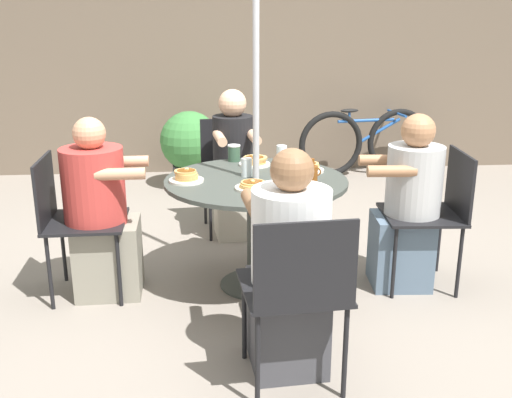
{
  "coord_description": "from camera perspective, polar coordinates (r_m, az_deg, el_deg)",
  "views": [
    {
      "loc": [
        -0.3,
        -3.55,
        1.7
      ],
      "look_at": [
        0.0,
        0.0,
        0.59
      ],
      "focal_mm": 42.0,
      "sensor_mm": 36.0,
      "label": 1
    }
  ],
  "objects": [
    {
      "name": "patio_chair_west",
      "position": [
        3.8,
        -17.2,
        -1.44
      ],
      "size": [
        0.48,
        0.48,
        0.88
      ],
      "rotation": [
        0.0,
        0.0,
        -1.55
      ],
      "color": "black",
      "rests_on": "ground"
    },
    {
      "name": "back_fence",
      "position": [
        6.6,
        -2.2,
        10.69
      ],
      "size": [
        10.0,
        0.06,
        1.87
      ],
      "primitive_type": "cube",
      "color": "brown",
      "rests_on": "ground"
    },
    {
      "name": "syrup_bottle",
      "position": [
        3.61,
        5.33,
        2.42
      ],
      "size": [
        0.1,
        0.07,
        0.15
      ],
      "color": "brown",
      "rests_on": "patio_table"
    },
    {
      "name": "coffee_cup",
      "position": [
        4.14,
        -2.11,
        4.4
      ],
      "size": [
        0.09,
        0.09,
        0.11
      ],
      "color": "#33513D",
      "rests_on": "patio_table"
    },
    {
      "name": "drinking_glass_a",
      "position": [
        3.74,
        -0.9,
        3.04
      ],
      "size": [
        0.07,
        0.07,
        0.12
      ],
      "primitive_type": "cylinder",
      "color": "silver",
      "rests_on": "patio_table"
    },
    {
      "name": "patio_chair_east",
      "position": [
        3.93,
        16.71,
        -0.78
      ],
      "size": [
        0.5,
        0.5,
        0.88
      ],
      "rotation": [
        0.0,
        0.0,
        1.51
      ],
      "color": "black",
      "rests_on": "ground"
    },
    {
      "name": "bicycle",
      "position": [
        6.59,
        10.34,
        5.37
      ],
      "size": [
        1.48,
        0.44,
        0.73
      ],
      "rotation": [
        0.0,
        0.0,
        0.14
      ],
      "color": "black",
      "rests_on": "ground"
    },
    {
      "name": "diner_south",
      "position": [
        4.65,
        -2.14,
        2.87
      ],
      "size": [
        0.35,
        0.52,
        1.15
      ],
      "rotation": [
        0.0,
        0.0,
        -3.04
      ],
      "color": "beige",
      "rests_on": "ground"
    },
    {
      "name": "pancake_plate_c",
      "position": [
        3.88,
        4.95,
        2.98
      ],
      "size": [
        0.21,
        0.21,
        0.07
      ],
      "color": "silver",
      "rests_on": "patio_table"
    },
    {
      "name": "pancake_plate_d",
      "position": [
        3.65,
        -6.65,
        2.11
      ],
      "size": [
        0.21,
        0.21,
        0.08
      ],
      "color": "silver",
      "rests_on": "patio_table"
    },
    {
      "name": "pancake_plate_a",
      "position": [
        4.02,
        -0.14,
        3.59
      ],
      "size": [
        0.21,
        0.21,
        0.07
      ],
      "color": "silver",
      "rests_on": "patio_table"
    },
    {
      "name": "potted_shrub",
      "position": [
        6.04,
        -6.33,
        5.12
      ],
      "size": [
        0.59,
        0.59,
        0.77
      ],
      "color": "#3D3D3F",
      "rests_on": "ground"
    },
    {
      "name": "drinking_glass_b",
      "position": [
        4.01,
        2.45,
        4.16
      ],
      "size": [
        0.07,
        0.07,
        0.14
      ],
      "primitive_type": "cylinder",
      "color": "silver",
      "rests_on": "patio_table"
    },
    {
      "name": "pancake_plate_b",
      "position": [
        3.47,
        -0.3,
        1.25
      ],
      "size": [
        0.21,
        0.21,
        0.06
      ],
      "color": "silver",
      "rests_on": "patio_table"
    },
    {
      "name": "diner_west",
      "position": [
        3.78,
        -14.54,
        -1.67
      ],
      "size": [
        0.51,
        0.38,
        1.12
      ],
      "rotation": [
        0.0,
        0.0,
        -1.55
      ],
      "color": "gray",
      "rests_on": "ground"
    },
    {
      "name": "diner_north",
      "position": [
        2.88,
        3.14,
        -7.1
      ],
      "size": [
        0.4,
        0.55,
        1.12
      ],
      "rotation": [
        0.0,
        0.0,
        0.08
      ],
      "color": "#3D3D42",
      "rests_on": "ground"
    },
    {
      "name": "diner_east",
      "position": [
        3.89,
        14.23,
        -1.01
      ],
      "size": [
        0.51,
        0.37,
        1.12
      ],
      "rotation": [
        0.0,
        0.0,
        1.51
      ],
      "color": "slate",
      "rests_on": "ground"
    },
    {
      "name": "patio_chair_north",
      "position": [
        2.72,
        3.96,
        -8.29
      ],
      "size": [
        0.51,
        0.51,
        0.88
      ],
      "rotation": [
        0.0,
        0.0,
        0.08
      ],
      "color": "black",
      "rests_on": "ground"
    },
    {
      "name": "patio_chair_south",
      "position": [
        4.82,
        -2.44,
        3.23
      ],
      "size": [
        0.52,
        0.52,
        0.88
      ],
      "rotation": [
        0.0,
        0.0,
        -3.04
      ],
      "color": "black",
      "rests_on": "ground"
    },
    {
      "name": "ground_plane",
      "position": [
        3.94,
        -0.0,
        -8.17
      ],
      "size": [
        12.0,
        12.0,
        0.0
      ],
      "primitive_type": "plane",
      "color": "gray"
    },
    {
      "name": "patio_table",
      "position": [
        3.73,
        -0.0,
        -0.08
      ],
      "size": [
        1.13,
        1.13,
        0.72
      ],
      "color": "#383D38",
      "rests_on": "ground"
    },
    {
      "name": "umbrella_pole",
      "position": [
        3.59,
        -0.0,
        9.96
      ],
      "size": [
        0.04,
        0.04,
        2.47
      ],
      "primitive_type": "cylinder",
      "color": "#ADADB2",
      "rests_on": "ground"
    }
  ]
}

